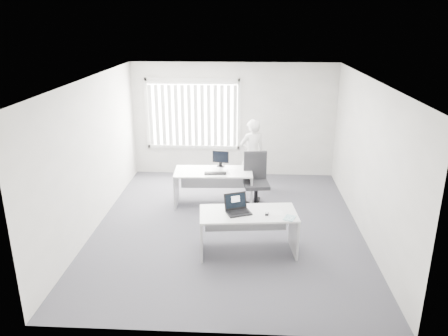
# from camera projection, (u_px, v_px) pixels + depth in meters

# --- Properties ---
(ground) EXTENTS (6.00, 6.00, 0.00)m
(ground) POSITION_uv_depth(u_px,v_px,m) (228.00, 226.00, 8.39)
(ground) COLOR #57565E
(ground) RESTS_ON ground
(wall_back) EXTENTS (5.00, 0.02, 2.80)m
(wall_back) POSITION_uv_depth(u_px,v_px,m) (234.00, 120.00, 10.76)
(wall_back) COLOR silver
(wall_back) RESTS_ON ground
(wall_front) EXTENTS (5.00, 0.02, 2.80)m
(wall_front) POSITION_uv_depth(u_px,v_px,m) (216.00, 235.00, 5.10)
(wall_front) COLOR silver
(wall_front) RESTS_ON ground
(wall_left) EXTENTS (0.02, 6.00, 2.80)m
(wall_left) POSITION_uv_depth(u_px,v_px,m) (93.00, 155.00, 8.06)
(wall_left) COLOR silver
(wall_left) RESTS_ON ground
(wall_right) EXTENTS (0.02, 6.00, 2.80)m
(wall_right) POSITION_uv_depth(u_px,v_px,m) (367.00, 159.00, 7.80)
(wall_right) COLOR silver
(wall_right) RESTS_ON ground
(ceiling) EXTENTS (5.00, 6.00, 0.02)m
(ceiling) POSITION_uv_depth(u_px,v_px,m) (228.00, 79.00, 7.47)
(ceiling) COLOR silver
(ceiling) RESTS_ON wall_back
(window) EXTENTS (2.32, 0.06, 1.76)m
(window) POSITION_uv_depth(u_px,v_px,m) (193.00, 114.00, 10.72)
(window) COLOR silver
(window) RESTS_ON wall_back
(blinds) EXTENTS (2.20, 0.10, 1.50)m
(blinds) POSITION_uv_depth(u_px,v_px,m) (193.00, 116.00, 10.68)
(blinds) COLOR silver
(blinds) RESTS_ON wall_back
(desk_near) EXTENTS (1.67, 0.91, 0.73)m
(desk_near) POSITION_uv_depth(u_px,v_px,m) (248.00, 224.00, 7.31)
(desk_near) COLOR white
(desk_near) RESTS_ON ground
(desk_far) EXTENTS (1.66, 0.84, 0.74)m
(desk_far) POSITION_uv_depth(u_px,v_px,m) (213.00, 180.00, 9.24)
(desk_far) COLOR white
(desk_far) RESTS_ON ground
(office_chair) EXTENTS (0.74, 0.74, 1.16)m
(office_chair) POSITION_uv_depth(u_px,v_px,m) (256.00, 190.00, 9.18)
(office_chair) COLOR black
(office_chair) RESTS_ON ground
(person) EXTENTS (0.70, 0.59, 1.63)m
(person) POSITION_uv_depth(u_px,v_px,m) (252.00, 154.00, 10.10)
(person) COLOR silver
(person) RESTS_ON ground
(laptop) EXTENTS (0.49, 0.46, 0.30)m
(laptop) POSITION_uv_depth(u_px,v_px,m) (239.00, 205.00, 7.16)
(laptop) COLOR black
(laptop) RESTS_ON desk_near
(paper_sheet) EXTENTS (0.33, 0.24, 0.00)m
(paper_sheet) POSITION_uv_depth(u_px,v_px,m) (274.00, 213.00, 7.24)
(paper_sheet) COLOR white
(paper_sheet) RESTS_ON desk_near
(mouse) EXTENTS (0.06, 0.10, 0.04)m
(mouse) POSITION_uv_depth(u_px,v_px,m) (267.00, 213.00, 7.17)
(mouse) COLOR silver
(mouse) RESTS_ON paper_sheet
(booklet) EXTENTS (0.23, 0.27, 0.01)m
(booklet) POSITION_uv_depth(u_px,v_px,m) (290.00, 218.00, 7.04)
(booklet) COLOR white
(booklet) RESTS_ON desk_near
(keyboard) EXTENTS (0.46, 0.17, 0.02)m
(keyboard) POSITION_uv_depth(u_px,v_px,m) (215.00, 173.00, 9.01)
(keyboard) COLOR black
(keyboard) RESTS_ON desk_far
(monitor) EXTENTS (0.37, 0.16, 0.35)m
(monitor) POSITION_uv_depth(u_px,v_px,m) (221.00, 159.00, 9.39)
(monitor) COLOR black
(monitor) RESTS_ON desk_far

